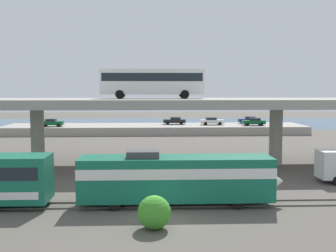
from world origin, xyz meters
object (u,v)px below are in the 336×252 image
object	(u,v)px
parked_car_1	(254,122)
parked_car_2	(212,121)
train_locomotive	(185,176)
transit_bus_on_overpass	(152,81)
parked_car_4	(174,121)
parked_car_0	(249,120)
parked_car_3	(52,123)

from	to	relation	value
parked_car_1	parked_car_2	bearing A→B (deg)	-13.22
parked_car_2	train_locomotive	bearing A→B (deg)	-100.74
train_locomotive	parked_car_2	distance (m)	51.80
transit_bus_on_overpass	parked_car_4	size ratio (longest dim) A/B	2.68
parked_car_0	parked_car_4	size ratio (longest dim) A/B	0.96
parked_car_1	parked_car_3	bearing A→B (deg)	0.87
train_locomotive	parked_car_1	xyz separation A→B (m)	(17.69, 49.01, 0.17)
train_locomotive	parked_car_1	distance (m)	52.10
parked_car_0	parked_car_3	size ratio (longest dim) A/B	1.02
transit_bus_on_overpass	parked_car_3	xyz separation A→B (m)	(-19.24, 30.71, -7.34)
transit_bus_on_overpass	parked_car_2	xyz separation A→B (m)	(12.06, 33.20, -7.34)
parked_car_0	parked_car_1	xyz separation A→B (m)	(-0.14, -4.30, 0.00)
parked_car_0	parked_car_3	bearing A→B (deg)	7.07
parked_car_0	parked_car_3	xyz separation A→B (m)	(-39.47, -4.90, 0.00)
parked_car_0	parked_car_4	distance (m)	15.68
parked_car_1	parked_car_2	world-z (taller)	same
transit_bus_on_overpass	parked_car_0	xyz separation A→B (m)	(20.24, 35.61, -7.34)
train_locomotive	parked_car_4	bearing A→B (deg)	87.62
train_locomotive	parked_car_3	size ratio (longest dim) A/B	3.64
train_locomotive	transit_bus_on_overpass	distance (m)	19.38
parked_car_3	parked_car_1	bearing A→B (deg)	0.87
parked_car_2	parked_car_4	distance (m)	7.62
parked_car_4	transit_bus_on_overpass	bearing A→B (deg)	82.47
parked_car_1	parked_car_3	size ratio (longest dim) A/B	1.04
train_locomotive	transit_bus_on_overpass	size ratio (longest dim) A/B	1.29
transit_bus_on_overpass	parked_car_4	world-z (taller)	transit_bus_on_overpass
train_locomotive	parked_car_1	world-z (taller)	train_locomotive
parked_car_0	parked_car_4	xyz separation A→B (m)	(-15.65, -0.94, 0.00)
train_locomotive	parked_car_4	size ratio (longest dim) A/B	3.44
parked_car_0	parked_car_2	size ratio (longest dim) A/B	0.93
parked_car_3	parked_car_2	bearing A→B (deg)	4.54
parked_car_0	parked_car_4	bearing A→B (deg)	3.44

